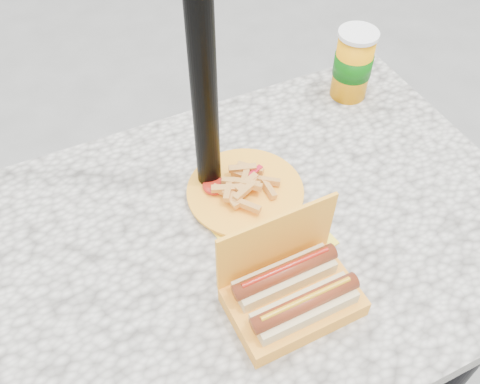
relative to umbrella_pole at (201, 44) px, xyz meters
name	(u,v)px	position (x,y,z in m)	size (l,w,h in m)	color
ground	(241,381)	(0.00, -0.16, -1.10)	(60.00, 60.00, 0.00)	slate
picnic_table	(242,266)	(0.00, -0.16, -0.46)	(1.20, 0.80, 0.75)	beige
umbrella_pole	(201,44)	(0.00, 0.00, 0.00)	(0.05, 0.05, 2.20)	black
hotdog_box	(292,293)	(0.01, -0.33, -0.31)	(0.23, 0.15, 0.19)	#FFA122
fries_plate	(246,194)	(0.05, -0.07, -0.34)	(0.25, 0.35, 0.05)	yellow
soda_cup	(353,64)	(0.44, 0.13, -0.26)	(0.10, 0.10, 0.18)	#FF9C07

